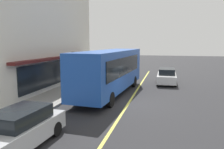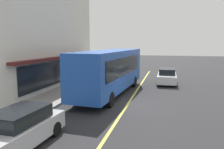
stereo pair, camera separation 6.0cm
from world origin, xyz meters
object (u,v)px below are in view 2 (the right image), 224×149
object	(u,v)px
car_silver	(18,129)
bus	(111,70)
traffic_light	(75,62)
pedestrian_mid_block	(80,72)
car_white	(167,76)

from	to	relation	value
car_silver	bus	bearing A→B (deg)	-7.17
bus	traffic_light	bearing A→B (deg)	84.36
pedestrian_mid_block	traffic_light	bearing A→B (deg)	-167.38
car_silver	pedestrian_mid_block	world-z (taller)	pedestrian_mid_block
bus	traffic_light	size ratio (longest dim) A/B	3.53
pedestrian_mid_block	car_white	bearing A→B (deg)	-71.14
car_white	car_silver	xyz separation A→B (m)	(-15.82, 5.58, 0.00)
car_white	car_silver	size ratio (longest dim) A/B	0.98
car_silver	car_white	bearing A→B (deg)	-19.43
traffic_light	car_silver	world-z (taller)	traffic_light
car_white	traffic_light	bearing A→B (deg)	126.44
car_silver	pedestrian_mid_block	bearing A→B (deg)	11.26
car_white	car_silver	distance (m)	16.77
car_white	car_silver	bearing A→B (deg)	160.57
bus	car_white	size ratio (longest dim) A/B	2.62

